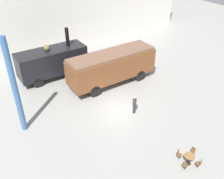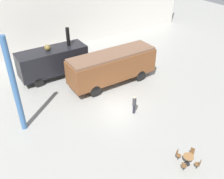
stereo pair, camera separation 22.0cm
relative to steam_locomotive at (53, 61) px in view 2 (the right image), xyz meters
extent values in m
plane|color=gray|center=(2.61, -8.86, -1.96)|extent=(80.00, 80.00, 0.00)
cube|color=silver|center=(2.61, 7.08, 2.54)|extent=(44.00, 0.15, 9.00)
cube|color=black|center=(-0.01, 0.00, -0.01)|extent=(7.35, 2.58, 2.58)
cylinder|color=black|center=(2.01, 0.00, 2.27)|extent=(0.39, 0.39, 1.99)
sphere|color=brown|center=(-0.38, 0.00, 1.58)|extent=(0.64, 0.64, 0.64)
cylinder|color=black|center=(2.19, -1.23, -1.45)|extent=(1.01, 0.12, 1.01)
cylinder|color=black|center=(2.19, 1.23, -1.45)|extent=(1.01, 0.12, 1.01)
cylinder|color=black|center=(-2.21, -1.23, -1.45)|extent=(1.01, 0.12, 1.01)
cylinder|color=black|center=(-2.21, 1.23, -1.45)|extent=(1.01, 0.12, 1.01)
cube|color=brown|center=(4.64, -4.64, 0.04)|extent=(9.33, 2.79, 2.46)
cube|color=brown|center=(4.64, -4.64, 1.39)|extent=(9.15, 2.56, 0.24)
cylinder|color=black|center=(7.44, -5.97, -1.37)|extent=(1.18, 0.12, 1.18)
cylinder|color=black|center=(7.44, -3.30, -1.37)|extent=(1.18, 0.12, 1.18)
cylinder|color=black|center=(1.84, -5.97, -1.37)|extent=(1.18, 0.12, 1.18)
cylinder|color=black|center=(1.84, -3.30, -1.37)|extent=(1.18, 0.12, 1.18)
cylinder|color=black|center=(3.06, -16.73, -1.95)|extent=(0.44, 0.44, 0.02)
cylinder|color=black|center=(3.06, -16.73, -1.58)|extent=(0.08, 0.08, 0.71)
cylinder|color=olive|center=(3.06, -16.73, -1.21)|extent=(0.74, 0.74, 0.03)
cylinder|color=black|center=(2.81, -16.11, -1.75)|extent=(0.06, 0.06, 0.42)
cylinder|color=brown|center=(2.81, -16.11, -1.52)|extent=(0.36, 0.36, 0.03)
cube|color=brown|center=(2.75, -15.97, -1.30)|extent=(0.28, 0.14, 0.42)
cylinder|color=black|center=(2.43, -16.98, -1.75)|extent=(0.06, 0.06, 0.42)
cylinder|color=brown|center=(2.43, -16.98, -1.52)|extent=(0.36, 0.36, 0.03)
cube|color=brown|center=(2.29, -17.04, -1.30)|extent=(0.14, 0.28, 0.42)
cylinder|color=black|center=(3.30, -17.36, -1.75)|extent=(0.06, 0.06, 0.42)
cylinder|color=brown|center=(3.30, -17.36, -1.52)|extent=(0.36, 0.36, 0.03)
cube|color=brown|center=(3.36, -17.50, -1.30)|extent=(0.28, 0.14, 0.42)
cylinder|color=black|center=(3.68, -16.49, -1.75)|extent=(0.06, 0.06, 0.42)
cylinder|color=brown|center=(3.68, -16.49, -1.52)|extent=(0.36, 0.36, 0.03)
cube|color=brown|center=(3.82, -16.43, -1.30)|extent=(0.14, 0.28, 0.42)
cylinder|color=#262633|center=(3.42, -10.08, -1.55)|extent=(0.24, 0.24, 0.82)
cylinder|color=#333338|center=(3.42, -10.08, -0.77)|extent=(0.34, 0.34, 0.73)
sphere|color=tan|center=(3.42, -10.08, -0.29)|extent=(0.24, 0.24, 0.24)
cylinder|color=#386093|center=(-5.39, -6.78, 2.04)|extent=(0.44, 0.44, 8.00)
camera|label=1|loc=(-7.98, -23.75, 11.89)|focal=40.00mm
camera|label=2|loc=(-7.79, -23.87, 11.89)|focal=40.00mm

